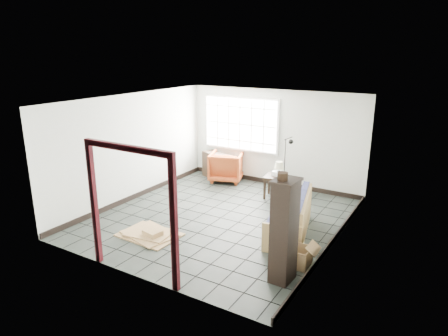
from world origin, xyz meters
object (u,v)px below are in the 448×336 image
Objects in this scene: side_table at (275,180)px; tall_shelf at (284,230)px; armchair at (227,165)px; futon_sofa at (292,219)px.

tall_shelf reaches higher than side_table.
side_table is at bearing 143.54° from armchair.
side_table is at bearing 109.19° from futon_sofa.
side_table is (1.74, -0.55, 0.01)m from armchair.
armchair is at bearing 127.48° from futon_sofa.
side_table is 3.81m from tall_shelf.
tall_shelf reaches higher than futon_sofa.
armchair is 5.24m from tall_shelf.
armchair is 1.83m from side_table.
futon_sofa is at bearing -56.62° from side_table.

